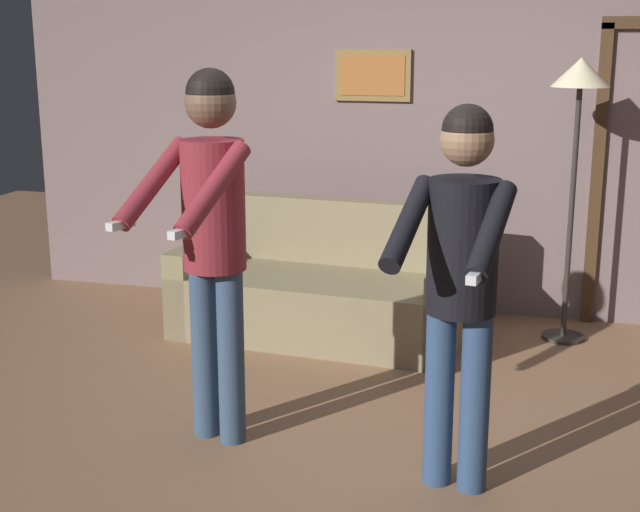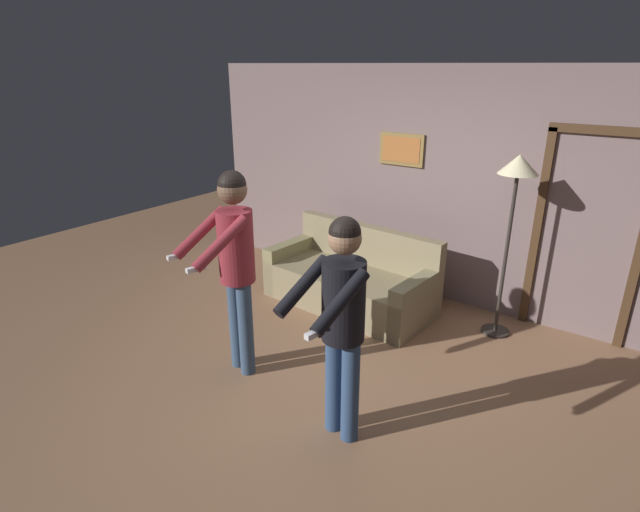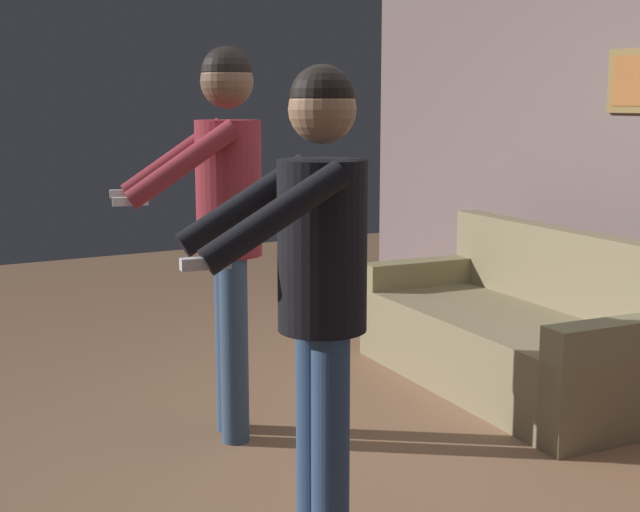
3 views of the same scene
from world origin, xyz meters
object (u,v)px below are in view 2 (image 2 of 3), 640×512
torchiere_lamp (516,184)px  person_standing_right (342,312)px  person_standing_left (235,254)px  couch (351,282)px

torchiere_lamp → person_standing_right: torchiere_lamp is taller
torchiere_lamp → person_standing_left: size_ratio=1.01×
couch → torchiere_lamp: bearing=11.6°
couch → torchiere_lamp: (1.57, 0.32, 1.28)m
person_standing_left → torchiere_lamp: bearing=50.4°
torchiere_lamp → person_standing_right: size_ratio=1.08×
person_standing_left → person_standing_right: (1.19, -0.19, -0.09)m
couch → person_standing_right: bearing=-59.7°
person_standing_left → couch: bearing=86.7°
person_standing_left → person_standing_right: bearing=-9.0°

